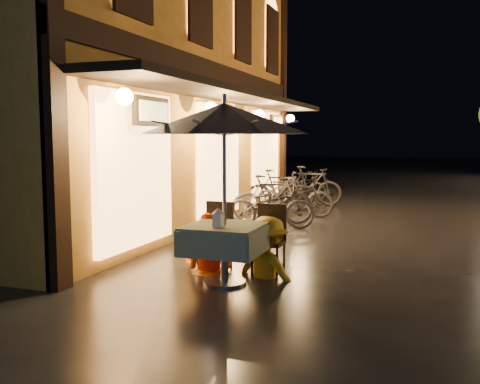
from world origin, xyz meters
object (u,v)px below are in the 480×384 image
at_px(person_yellow, 268,218).
at_px(cafe_table, 225,240).
at_px(table_lantern, 218,217).
at_px(person_orange, 209,214).
at_px(patio_umbrella, 224,119).
at_px(bicycle_0, 270,206).

bearing_deg(person_yellow, cafe_table, 71.53).
xyz_separation_m(table_lantern, person_yellow, (0.42, 0.78, -0.11)).
height_order(person_orange, person_yellow, person_orange).
distance_m(cafe_table, table_lantern, 0.40).
bearing_deg(person_orange, table_lantern, 128.29).
relative_size(cafe_table, person_yellow, 0.61).
bearing_deg(cafe_table, patio_umbrella, 0.00).
xyz_separation_m(patio_umbrella, bicycle_0, (-0.62, 4.23, -1.66)).
height_order(patio_umbrella, table_lantern, patio_umbrella).
bearing_deg(cafe_table, person_orange, 129.85).
bearing_deg(person_orange, patio_umbrella, 137.41).
relative_size(patio_umbrella, person_orange, 1.49).
bearing_deg(table_lantern, person_yellow, 62.11).
height_order(cafe_table, bicycle_0, bicycle_0).
distance_m(patio_umbrella, table_lantern, 1.25).
relative_size(table_lantern, person_orange, 0.15).
relative_size(table_lantern, bicycle_0, 0.14).
xyz_separation_m(table_lantern, person_orange, (-0.45, 0.76, -0.09)).
bearing_deg(bicycle_0, table_lantern, 171.08).
height_order(table_lantern, person_orange, person_orange).
relative_size(cafe_table, bicycle_0, 0.54).
height_order(patio_umbrella, person_yellow, patio_umbrella).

